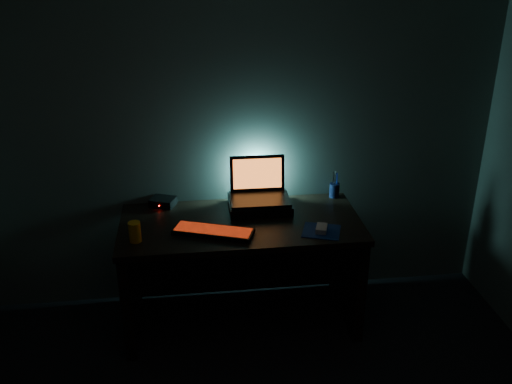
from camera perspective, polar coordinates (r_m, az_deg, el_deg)
room at (r=1.92m, az=3.32°, el=-11.46°), size 3.50×4.00×2.50m
desk at (r=3.72m, az=-1.56°, el=-6.15°), size 1.50×0.70×0.75m
riser at (r=3.71m, az=0.36°, el=-1.26°), size 0.40×0.31×0.06m
laptop at (r=3.71m, az=0.27°, el=0.33°), size 0.38×0.29×0.26m
keyboard at (r=3.42m, az=-4.30°, el=-3.95°), size 0.50×0.31×0.03m
mousepad at (r=3.46m, az=6.56°, el=-3.91°), size 0.27×0.26×0.00m
mouse at (r=3.45m, az=6.57°, el=-3.65°), size 0.09×0.12×0.03m
pen_cup at (r=3.91m, az=7.85°, el=0.18°), size 0.08×0.08×0.10m
juice_glass at (r=3.37m, az=-12.02°, el=-3.93°), size 0.08×0.08×0.12m
router at (r=3.80m, az=-9.29°, el=-0.97°), size 0.19×0.17×0.05m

